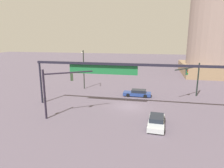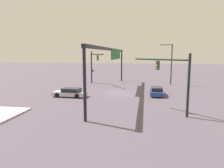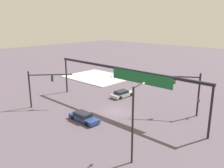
% 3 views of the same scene
% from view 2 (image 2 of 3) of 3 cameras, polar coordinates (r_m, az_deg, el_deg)
% --- Properties ---
extents(ground_plane, '(198.36, 198.36, 0.00)m').
position_cam_2_polar(ground_plane, '(31.59, 1.78, -2.44)').
color(ground_plane, '#564C59').
extents(traffic_signal_near_corner, '(4.67, 5.26, 5.96)m').
position_cam_2_polar(traffic_signal_near_corner, '(20.99, 16.74, 2.82)').
color(traffic_signal_near_corner, black).
rests_on(traffic_signal_near_corner, ground).
extents(traffic_signal_opposite_side, '(5.63, 3.76, 6.42)m').
position_cam_2_polar(traffic_signal_opposite_side, '(40.90, -5.08, 5.90)').
color(traffic_signal_opposite_side, black).
rests_on(traffic_signal_opposite_side, ground).
extents(streetlamp_curved_arm, '(0.94, 2.75, 7.77)m').
position_cam_2_polar(streetlamp_curved_arm, '(41.30, 15.75, 6.17)').
color(streetlamp_curved_arm, black).
rests_on(streetlamp_curved_arm, ground).
extents(overhead_sign_gantry, '(28.13, 0.43, 6.75)m').
position_cam_2_polar(overhead_sign_gantry, '(32.06, 0.11, 8.17)').
color(overhead_sign_gantry, black).
rests_on(overhead_sign_gantry, ground).
extents(sedan_car_approaching, '(2.13, 4.72, 1.21)m').
position_cam_2_polar(sedan_car_approaching, '(29.17, -11.52, -2.36)').
color(sedan_car_approaching, '#AFB6BB').
rests_on(sedan_car_approaching, ground).
extents(sedan_car_waiting_far, '(4.87, 1.87, 1.21)m').
position_cam_2_polar(sedan_car_waiting_far, '(30.50, 12.28, -1.92)').
color(sedan_car_waiting_far, navy).
rests_on(sedan_car_waiting_far, ground).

